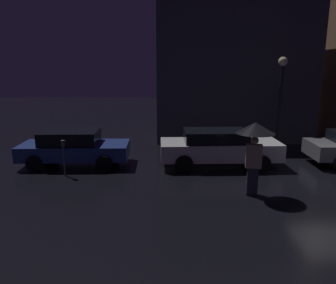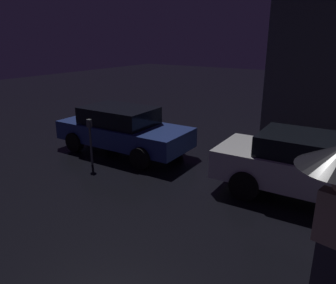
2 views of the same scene
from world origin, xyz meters
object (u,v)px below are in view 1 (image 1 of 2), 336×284
parked_car_blue (75,147)px  pedestrian_with_umbrella (256,138)px  parked_car_white (220,147)px  street_lamp_near (282,89)px  parking_meter (65,154)px

parked_car_blue → pedestrian_with_umbrella: bearing=-27.6°
parked_car_white → street_lamp_near: size_ratio=1.10×
pedestrian_with_umbrella → street_lamp_near: bearing=-104.0°
parked_car_white → parked_car_blue: bearing=176.8°
parked_car_blue → parked_car_white: (5.71, -0.14, 0.04)m
street_lamp_near → parked_car_white: bearing=-144.5°
parked_car_white → pedestrian_with_umbrella: (0.58, -2.98, 1.03)m
parked_car_blue → street_lamp_near: (8.68, 1.98, 2.15)m
parked_car_white → pedestrian_with_umbrella: pedestrian_with_umbrella is taller
parked_car_white → parking_meter: 5.81m
parked_car_blue → parked_car_white: bearing=-2.6°
parked_car_white → street_lamp_near: street_lamp_near is taller
street_lamp_near → parking_meter: bearing=-158.8°
parked_car_blue → parking_meter: parked_car_blue is taller
parking_meter → parked_car_white: bearing=12.2°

